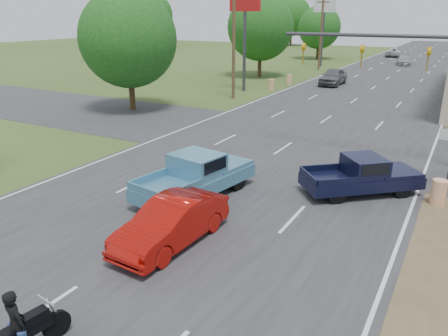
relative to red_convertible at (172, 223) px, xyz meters
The scene contains 23 objects.
ground 4.61m from the red_convertible, 100.77° to the right, with size 200.00×200.00×0.00m, color #355020.
main_road 35.55m from the red_convertible, 91.37° to the left, with size 15.00×180.00×0.02m, color #2D2D30.
cross_road 13.57m from the red_convertible, 93.60° to the left, with size 120.00×10.00×0.02m, color #2D2D30.
utility_pole_5 26.11m from the red_convertible, 113.74° to the left, with size 2.00×0.28×10.00m.
utility_pole_6 48.86m from the red_convertible, 102.29° to the left, with size 2.00×0.28×10.00m.
tree_0 21.96m from the red_convertible, 133.72° to the left, with size 7.14×7.14×8.84m.
tree_1 40.47m from the red_convertible, 110.93° to the left, with size 7.56×7.56×9.36m.
tree_2 63.48m from the red_convertible, 103.75° to the left, with size 6.72×6.72×8.32m.
tree_4 90.17m from the red_convertible, 128.38° to the left, with size 9.24×9.24×11.44m.
tree_6 95.81m from the red_convertible, 108.82° to the left, with size 8.82×8.82×10.92m.
barrel_0 10.39m from the red_convertible, 46.48° to the left, with size 0.56×0.56×1.00m, color orange.
barrel_2 30.97m from the red_convertible, 107.57° to the left, with size 0.56×0.56×1.00m, color orange.
barrel_3 34.73m from the red_convertible, 105.11° to the left, with size 0.56×0.56×1.00m, color orange.
pole_sign_left_near 30.46m from the red_convertible, 112.41° to the left, with size 3.00×0.35×9.20m.
pole_sign_left_far 53.16m from the red_convertible, 102.42° to the left, with size 3.00×0.35×9.20m.
signal_mast 14.08m from the red_convertible, 68.35° to the left, with size 9.12×0.40×7.00m.
red_convertible is the anchor object (origin of this frame).
rider 5.65m from the red_convertible, 88.82° to the right, with size 0.59×0.38×1.61m, color black.
blue_pickup 4.00m from the red_convertible, 110.58° to the left, with size 2.93×5.63×1.78m.
navy_pickup 8.47m from the red_convertible, 59.01° to the left, with size 4.75×4.47×1.57m.
distant_car_grey 35.66m from the red_convertible, 97.98° to the left, with size 2.01×5.01×1.71m, color #57585C.
distant_car_silver 59.05m from the red_convertible, 91.31° to the left, with size 1.85×4.56×1.32m, color #A2A3A7.
distant_car_white 71.97m from the red_convertible, 93.83° to the left, with size 2.44×5.29×1.47m, color silver.
Camera 1 is at (8.37, -5.55, 6.97)m, focal length 35.00 mm.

